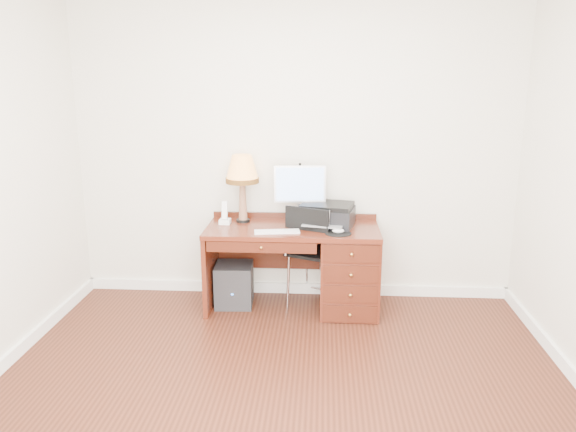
# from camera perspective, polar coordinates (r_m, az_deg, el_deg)

# --- Properties ---
(ground) EXTENTS (4.00, 4.00, 0.00)m
(ground) POSITION_cam_1_polar(r_m,az_deg,el_deg) (3.89, -0.76, -17.51)
(ground) COLOR #33140B
(ground) RESTS_ON ground
(room_shell) EXTENTS (4.00, 4.00, 4.00)m
(room_shell) POSITION_cam_1_polar(r_m,az_deg,el_deg) (4.42, -0.12, -12.63)
(room_shell) COLOR silver
(room_shell) RESTS_ON ground
(desk) EXTENTS (1.50, 0.67, 0.75)m
(desk) POSITION_cam_1_polar(r_m,az_deg,el_deg) (4.98, 4.18, -4.92)
(desk) COLOR #582012
(desk) RESTS_ON ground
(monitor) EXTENTS (0.46, 0.16, 0.52)m
(monitor) POSITION_cam_1_polar(r_m,az_deg,el_deg) (4.92, 1.24, 2.94)
(monitor) COLOR silver
(monitor) RESTS_ON desk
(keyboard) EXTENTS (0.39, 0.16, 0.01)m
(keyboard) POSITION_cam_1_polar(r_m,az_deg,el_deg) (4.72, -1.13, -1.60)
(keyboard) COLOR white
(keyboard) RESTS_ON desk
(mouse_pad) EXTENTS (0.22, 0.22, 0.04)m
(mouse_pad) POSITION_cam_1_polar(r_m,az_deg,el_deg) (4.70, 5.12, -1.64)
(mouse_pad) COLOR black
(mouse_pad) RESTS_ON desk
(printer) EXTENTS (0.51, 0.44, 0.20)m
(printer) POSITION_cam_1_polar(r_m,az_deg,el_deg) (4.92, 3.99, 0.14)
(printer) COLOR black
(printer) RESTS_ON desk
(leg_lamp) EXTENTS (0.30, 0.30, 0.60)m
(leg_lamp) POSITION_cam_1_polar(r_m,az_deg,el_deg) (4.97, -4.68, 4.36)
(leg_lamp) COLOR black
(leg_lamp) RESTS_ON desk
(phone) EXTENTS (0.10, 0.10, 0.20)m
(phone) POSITION_cam_1_polar(r_m,az_deg,el_deg) (5.00, -6.43, -0.12)
(phone) COLOR white
(phone) RESTS_ON desk
(pen_cup) EXTENTS (0.09, 0.09, 0.11)m
(pen_cup) POSITION_cam_1_polar(r_m,az_deg,el_deg) (5.00, 2.13, -0.08)
(pen_cup) COLOR black
(pen_cup) RESTS_ON desk
(chair) EXTENTS (0.59, 0.60, 0.94)m
(chair) POSITION_cam_1_polar(r_m,az_deg,el_deg) (4.95, 2.93, -3.06)
(chair) COLOR black
(chair) RESTS_ON ground
(equipment_box) EXTENTS (0.34, 0.34, 0.38)m
(equipment_box) POSITION_cam_1_polar(r_m,az_deg,el_deg) (5.14, -5.49, -6.94)
(equipment_box) COLOR black
(equipment_box) RESTS_ON ground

